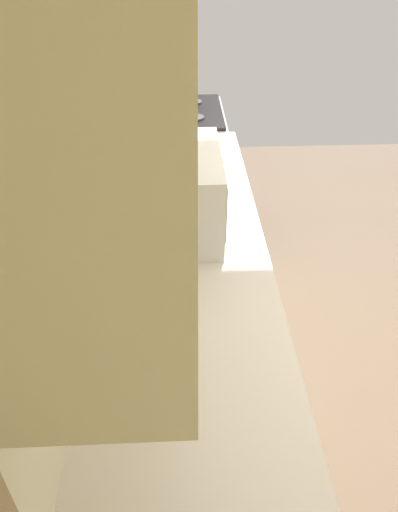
{
  "coord_description": "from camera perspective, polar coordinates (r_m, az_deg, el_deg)",
  "views": [
    {
      "loc": [
        -1.62,
        1.25,
        2.02
      ],
      "look_at": [
        -0.66,
        1.21,
        1.31
      ],
      "focal_mm": 33.36,
      "sensor_mm": 36.0,
      "label": 1
    }
  ],
  "objects": [
    {
      "name": "counter_run",
      "position": [
        1.99,
        -1.31,
        -14.97
      ],
      "size": [
        2.97,
        0.66,
        0.92
      ],
      "color": "beige",
      "rests_on": "ground_plane"
    },
    {
      "name": "microwave",
      "position": [
        1.93,
        -2.46,
        7.69
      ],
      "size": [
        0.52,
        0.35,
        0.33
      ],
      "color": "white",
      "rests_on": "counter_run"
    },
    {
      "name": "bowl",
      "position": [
        2.52,
        -0.78,
        11.49
      ],
      "size": [
        0.16,
        0.16,
        0.06
      ],
      "color": "#D84C47",
      "rests_on": "counter_run"
    },
    {
      "name": "wall_back",
      "position": [
        1.81,
        -14.19,
        11.94
      ],
      "size": [
        3.86,
        0.12,
        2.6
      ],
      "primitive_type": "cube",
      "color": "beige",
      "rests_on": "ground_plane"
    },
    {
      "name": "upper_cabinets",
      "position": [
        1.26,
        -10.29,
        27.66
      ],
      "size": [
        1.86,
        0.31,
        0.62
      ],
      "color": "beige"
    },
    {
      "name": "oven_range",
      "position": [
        3.42,
        -2.35,
        9.68
      ],
      "size": [
        0.67,
        0.62,
        1.1
      ],
      "color": "#B7BABF",
      "rests_on": "ground_plane"
    }
  ]
}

